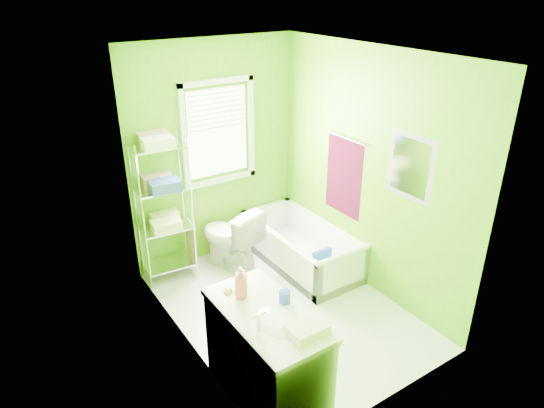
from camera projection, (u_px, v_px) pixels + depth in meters
ground at (284, 308)px, 5.10m from camera, size 2.90×2.90×0.00m
room_envelope at (286, 172)px, 4.44m from camera, size 2.14×2.94×2.62m
window at (218, 127)px, 5.52m from camera, size 0.92×0.05×1.22m
door at (246, 317)px, 3.41m from camera, size 0.09×0.80×2.00m
right_wall_decor at (368, 172)px, 5.04m from camera, size 0.04×1.48×1.17m
bathtub at (302, 252)px, 5.83m from camera, size 0.74×1.58×0.51m
toilet at (230, 238)px, 5.68m from camera, size 0.65×0.87×0.79m
vanity at (267, 352)px, 3.87m from camera, size 0.57×1.12×1.10m
wire_shelf_unit at (163, 193)px, 5.25m from camera, size 0.60×0.48×1.70m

